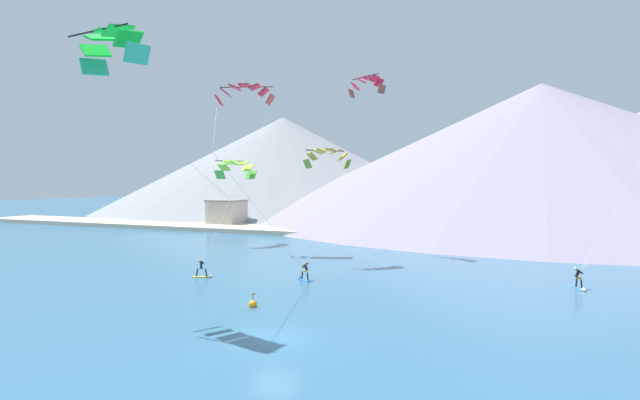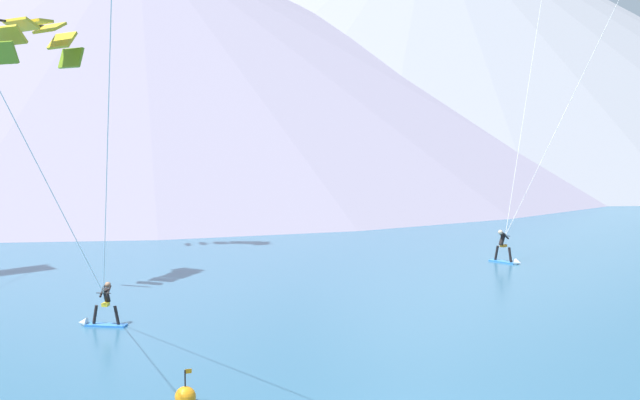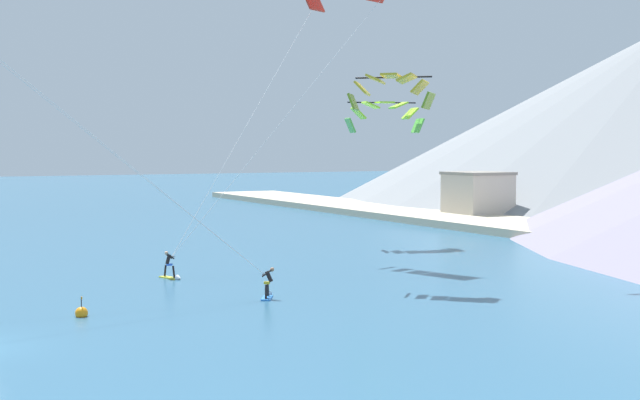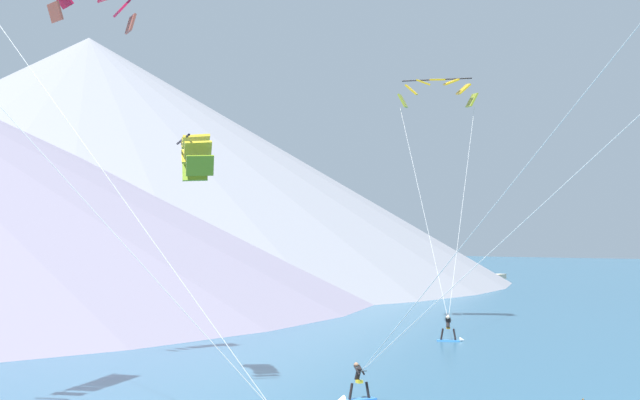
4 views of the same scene
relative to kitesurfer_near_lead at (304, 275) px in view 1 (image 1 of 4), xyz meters
The scene contains 16 objects.
ground_plane 15.35m from the kitesurfer_near_lead, 70.65° to the right, with size 400.00×400.00×0.00m, color #2D5B7A.
kitesurfer_near_lead is the anchor object (origin of this frame).
kitesurfer_near_trail 8.57m from the kitesurfer_near_lead, 165.15° to the right, with size 1.78×0.94×1.63m.
kitesurfer_mid_center 21.20m from the kitesurfer_near_lead, 13.23° to the left, with size 1.00×1.77×1.74m.
parafoil_kite_near_lead 22.26m from the kitesurfer_near_lead, 106.21° to the right, with size 7.52×16.79×15.52m.
parafoil_kite_near_trail 24.37m from the kitesurfer_near_lead, 137.99° to the left, with size 7.37×15.22×17.79m.
parafoil_kite_distant_high_outer 24.34m from the kitesurfer_near_lead, 88.82° to the left, with size 4.58×2.43×2.15m.
parafoil_kite_distant_low_drift 26.87m from the kitesurfer_near_lead, 135.21° to the left, with size 3.13×6.09×2.39m.
parafoil_kite_distant_mid_solo 12.80m from the kitesurfer_near_lead, 97.75° to the left, with size 4.16×4.05×1.95m.
race_marker_buoy 9.26m from the kitesurfer_near_lead, 85.92° to the right, with size 0.56×0.56×1.02m.
shoreline_strip 34.61m from the kitesurfer_near_lead, 81.55° to the left, with size 180.00×10.00×0.70m, color beige.
shore_building_promenade_mid 37.48m from the kitesurfer_near_lead, 80.92° to the left, with size 9.90×7.00×4.35m.
shore_building_quay_east 50.52m from the kitesurfer_near_lead, 130.75° to the left, with size 5.68×5.55×4.89m.
shore_building_quay_west 40.21m from the kitesurfer_near_lead, 65.36° to the left, with size 9.37×7.24×3.86m.
mountain_peak_west_ridge 84.28m from the kitesurfer_near_lead, 76.92° to the left, with size 125.95×125.95×29.29m.
mountain_peak_east_shoulder 96.44m from the kitesurfer_near_lead, 118.31° to the left, with size 97.85×97.85×25.61m.
Camera 1 is at (12.16, -22.54, 8.12)m, focal length 28.00 mm.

